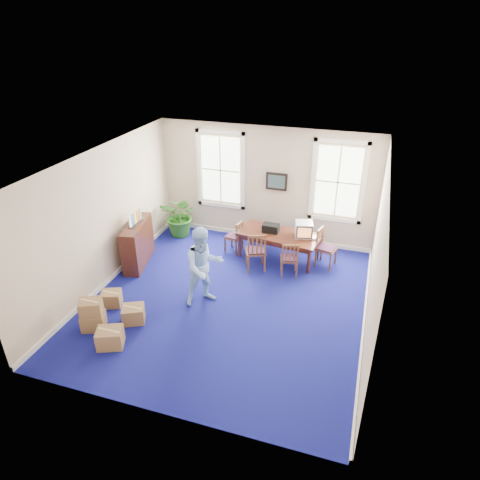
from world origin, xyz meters
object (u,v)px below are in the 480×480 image
(potted_plant, at_px, (181,216))
(cardboard_boxes, at_px, (102,313))
(conference_table, at_px, (279,246))
(crt_tv, at_px, (304,229))
(man, at_px, (204,267))
(chair_near_left, at_px, (256,250))
(credenza, at_px, (138,243))

(potted_plant, relative_size, cardboard_boxes, 0.98)
(conference_table, height_order, crt_tv, crt_tv)
(crt_tv, height_order, man, man)
(chair_near_left, distance_m, man, 1.86)
(crt_tv, xyz_separation_m, man, (-1.73, -2.45, 0.00))
(man, bearing_deg, cardboard_boxes, -179.86)
(man, height_order, cardboard_boxes, man)
(cardboard_boxes, bearing_deg, man, 41.65)
(man, height_order, potted_plant, man)
(crt_tv, height_order, cardboard_boxes, crt_tv)
(man, bearing_deg, credenza, 113.12)
(crt_tv, xyz_separation_m, cardboard_boxes, (-3.38, -3.91, -0.55))
(conference_table, xyz_separation_m, man, (-1.11, -2.40, 0.55))
(potted_plant, bearing_deg, credenza, -102.44)
(man, bearing_deg, potted_plant, 81.72)
(credenza, bearing_deg, crt_tv, 6.71)
(chair_near_left, distance_m, potted_plant, 2.80)
(credenza, relative_size, cardboard_boxes, 1.16)
(credenza, distance_m, cardboard_boxes, 2.61)
(crt_tv, distance_m, chair_near_left, 1.35)
(conference_table, bearing_deg, crt_tv, 12.85)
(crt_tv, bearing_deg, potted_plant, 159.75)
(man, xyz_separation_m, credenza, (-2.25, 1.07, -0.34))
(chair_near_left, xyz_separation_m, credenza, (-2.94, -0.62, 0.04))
(conference_table, height_order, cardboard_boxes, conference_table)
(conference_table, xyz_separation_m, cardboard_boxes, (-2.76, -3.86, -0.00))
(conference_table, relative_size, man, 1.15)
(conference_table, relative_size, cardboard_boxes, 1.68)
(conference_table, distance_m, cardboard_boxes, 4.75)
(potted_plant, height_order, cardboard_boxes, potted_plant)
(potted_plant, bearing_deg, cardboard_boxes, -87.13)
(potted_plant, bearing_deg, man, -56.78)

